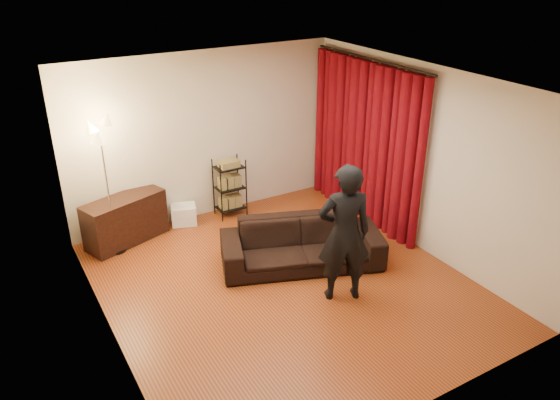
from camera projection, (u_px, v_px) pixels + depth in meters
floor at (285, 284)px, 7.30m from camera, size 5.00×5.00×0.00m
ceiling at (286, 83)px, 6.14m from camera, size 5.00×5.00×0.00m
wall_back at (205, 136)px, 8.67m from camera, size 5.00×0.00×5.00m
wall_front at (431, 295)px, 4.77m from camera, size 5.00×0.00×5.00m
wall_left at (100, 237)px, 5.69m from camera, size 0.00×5.00×5.00m
wall_right at (421, 159)px, 7.74m from camera, size 0.00×5.00×5.00m
curtain_rod at (372, 59)px, 8.05m from camera, size 0.04×2.65×0.04m
curtain at (365, 143)px, 8.60m from camera, size 0.22×2.65×2.55m
sofa at (302, 244)px, 7.61m from camera, size 2.39×1.60×0.65m
person at (344, 234)px, 6.67m from camera, size 0.78×0.66×1.82m
media_cabinet at (125, 220)px, 8.21m from camera, size 1.32×0.84×0.72m
storage_boxes at (184, 215)px, 8.79m from camera, size 0.47×0.42×0.32m
wire_shelf at (230, 188)px, 8.95m from camera, size 0.54×0.46×0.99m
floor_lamp at (108, 188)px, 7.67m from camera, size 0.47×0.47×2.01m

